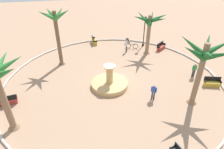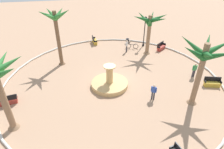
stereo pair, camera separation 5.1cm
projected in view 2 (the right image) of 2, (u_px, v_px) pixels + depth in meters
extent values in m
plane|color=tan|center=(113.00, 81.00, 20.69)|extent=(80.00, 80.00, 0.00)
torus|color=silver|center=(113.00, 81.00, 20.63)|extent=(22.19, 22.19, 0.20)
cylinder|color=tan|center=(110.00, 84.00, 19.89)|extent=(3.65, 3.65, 0.45)
cylinder|color=teal|center=(110.00, 84.00, 19.91)|extent=(3.21, 3.21, 0.34)
cylinder|color=tan|center=(110.00, 75.00, 19.30)|extent=(0.66, 0.66, 1.76)
cylinder|color=#E0B370|center=(109.00, 66.00, 18.80)|extent=(1.17, 1.17, 0.12)
cylinder|color=#8E6B4C|center=(149.00, 35.00, 24.85)|extent=(0.47, 0.47, 5.01)
cone|color=#8E6B4C|center=(147.00, 52.00, 26.06)|extent=(0.89, 0.89, 0.50)
cone|color=#1E6028|center=(142.00, 19.00, 23.52)|extent=(2.27, 0.61, 1.23)
cone|color=#1E6028|center=(150.00, 22.00, 23.03)|extent=(1.33, 2.23, 1.61)
cone|color=#1E6028|center=(158.00, 20.00, 23.08)|extent=(1.82, 2.14, 1.19)
cone|color=#1E6028|center=(159.00, 18.00, 23.83)|extent=(2.27, 0.58, 1.21)
cone|color=#1E6028|center=(152.00, 17.00, 24.55)|extent=(1.59, 2.18, 1.55)
cone|color=#1E6028|center=(144.00, 18.00, 24.39)|extent=(1.65, 2.14, 1.59)
cylinder|color=#8E6B4C|center=(199.00, 76.00, 16.30)|extent=(0.46, 0.46, 5.73)
cone|color=#8E6B4C|center=(192.00, 101.00, 17.70)|extent=(0.87, 0.87, 0.50)
cone|color=#1E6028|center=(194.00, 53.00, 14.83)|extent=(2.39, 0.85, 1.71)
cone|color=#1E6028|center=(209.00, 55.00, 14.09)|extent=(1.52, 2.44, 1.41)
cone|color=#1E6028|center=(220.00, 55.00, 14.43)|extent=(1.75, 2.28, 1.67)
cone|color=#1E6028|center=(219.00, 47.00, 15.25)|extent=(2.48, 0.81, 1.36)
cone|color=#1E6028|center=(207.00, 44.00, 15.85)|extent=(1.88, 2.27, 1.51)
cone|color=#1E6028|center=(193.00, 46.00, 15.68)|extent=(1.83, 2.29, 1.54)
cylinder|color=#8E6B4C|center=(4.00, 99.00, 13.86)|extent=(0.47, 0.47, 5.61)
cone|color=#8E6B4C|center=(13.00, 125.00, 15.23)|extent=(0.90, 0.90, 0.50)
cone|color=#337F38|center=(4.00, 73.00, 12.39)|extent=(2.08, 1.41, 1.42)
cone|color=#337F38|center=(8.00, 64.00, 13.01)|extent=(2.11, 1.44, 1.16)
cone|color=#337F38|center=(1.00, 62.00, 13.33)|extent=(1.12, 2.15, 1.24)
cylinder|color=brown|center=(58.00, 39.00, 22.12)|extent=(0.42, 0.42, 6.27)
cone|color=brown|center=(62.00, 62.00, 23.67)|extent=(0.80, 0.80, 0.50)
cone|color=#337F38|center=(47.00, 15.00, 20.55)|extent=(1.83, 0.59, 1.27)
cone|color=#337F38|center=(50.00, 17.00, 20.03)|extent=(1.38, 1.86, 1.29)
cone|color=#337F38|center=(59.00, 16.00, 20.15)|extent=(1.49, 1.83, 1.23)
cone|color=#337F38|center=(62.00, 14.00, 20.84)|extent=(1.86, 0.74, 1.30)
cone|color=#337F38|center=(59.00, 13.00, 21.26)|extent=(1.47, 1.81, 1.36)
cone|color=#337F38|center=(51.00, 13.00, 21.12)|extent=(1.49, 1.83, 1.24)
cube|color=#B73D33|center=(8.00, 100.00, 17.49)|extent=(1.66, 0.79, 0.12)
cube|color=black|center=(6.00, 98.00, 17.16)|extent=(1.59, 0.37, 0.50)
cube|color=#9C342B|center=(8.00, 102.00, 17.62)|extent=(1.53, 0.72, 0.39)
cube|color=black|center=(16.00, 97.00, 17.63)|extent=(0.16, 0.46, 0.24)
cube|color=#B73D33|center=(161.00, 47.00, 26.91)|extent=(1.56, 1.40, 0.12)
cube|color=black|center=(160.00, 44.00, 26.86)|extent=(1.29, 1.07, 0.50)
cube|color=#9C342B|center=(161.00, 48.00, 27.05)|extent=(1.43, 1.29, 0.39)
cube|color=black|center=(164.00, 44.00, 27.31)|extent=(0.35, 0.40, 0.24)
cube|color=black|center=(159.00, 47.00, 26.35)|extent=(0.35, 0.40, 0.24)
cube|color=gold|center=(95.00, 40.00, 28.71)|extent=(0.63, 1.64, 0.12)
cube|color=black|center=(93.00, 39.00, 28.50)|extent=(0.21, 1.60, 0.50)
cube|color=gold|center=(95.00, 42.00, 28.84)|extent=(0.58, 1.51, 0.39)
cube|color=black|center=(94.00, 38.00, 29.24)|extent=(0.46, 0.12, 0.24)
cube|color=black|center=(96.00, 42.00, 28.02)|extent=(0.46, 0.12, 0.24)
cube|color=gold|center=(212.00, 83.00, 19.71)|extent=(1.68, 0.90, 0.12)
cube|color=black|center=(213.00, 79.00, 19.72)|extent=(1.57, 0.49, 0.50)
cube|color=gold|center=(212.00, 85.00, 19.84)|extent=(1.54, 0.83, 0.39)
cube|color=black|center=(221.00, 82.00, 19.57)|extent=(0.19, 0.46, 0.24)
cube|color=black|center=(205.00, 81.00, 19.69)|extent=(0.19, 0.46, 0.24)
cube|color=black|center=(172.00, 147.00, 13.15)|extent=(0.46, 0.19, 0.24)
cylinder|color=black|center=(144.00, 34.00, 27.23)|extent=(0.12, 0.12, 3.64)
cylinder|color=black|center=(143.00, 45.00, 28.12)|extent=(0.28, 0.28, 0.30)
cube|color=black|center=(146.00, 19.00, 26.14)|extent=(0.32, 0.32, 0.44)
sphere|color=#F2EDCC|center=(146.00, 19.00, 26.14)|extent=(0.22, 0.22, 0.22)
cone|color=black|center=(146.00, 17.00, 25.99)|extent=(0.20, 0.20, 0.18)
cylinder|color=black|center=(127.00, 41.00, 28.78)|extent=(0.40, 0.40, 0.70)
torus|color=#4C4C51|center=(128.00, 39.00, 28.59)|extent=(0.46, 0.46, 0.06)
torus|color=black|center=(136.00, 46.00, 27.21)|extent=(0.70, 0.28, 0.72)
torus|color=black|center=(128.00, 46.00, 27.33)|extent=(0.70, 0.28, 0.72)
cylinder|color=black|center=(132.00, 45.00, 27.15)|extent=(0.92, 0.35, 0.05)
cylinder|color=black|center=(130.00, 43.00, 27.11)|extent=(0.04, 0.04, 0.30)
cube|color=black|center=(130.00, 42.00, 27.02)|extent=(0.22, 0.16, 0.06)
cylinder|color=black|center=(135.00, 44.00, 27.02)|extent=(0.17, 0.43, 0.03)
cylinder|color=#33333D|center=(127.00, 49.00, 26.40)|extent=(0.14, 0.14, 0.89)
cylinder|color=#33333D|center=(126.00, 49.00, 26.25)|extent=(0.14, 0.14, 0.89)
cube|color=white|center=(127.00, 44.00, 25.94)|extent=(0.33, 0.39, 0.56)
sphere|color=beige|center=(127.00, 41.00, 25.72)|extent=(0.22, 0.22, 0.22)
cylinder|color=white|center=(127.00, 43.00, 26.11)|extent=(0.09, 0.09, 0.53)
cylinder|color=white|center=(126.00, 44.00, 25.76)|extent=(0.09, 0.09, 0.53)
cylinder|color=#33333D|center=(154.00, 96.00, 18.00)|extent=(0.14, 0.14, 0.82)
cylinder|color=#33333D|center=(152.00, 95.00, 18.07)|extent=(0.14, 0.14, 0.82)
cube|color=#2D4CA5|center=(154.00, 90.00, 17.66)|extent=(0.39, 0.37, 0.56)
sphere|color=beige|center=(154.00, 86.00, 17.45)|extent=(0.22, 0.22, 0.22)
cylinder|color=#2D4CA5|center=(156.00, 90.00, 17.57)|extent=(0.09, 0.09, 0.53)
cylinder|color=#2D4CA5|center=(151.00, 89.00, 17.75)|extent=(0.09, 0.09, 0.53)
cylinder|color=#33333D|center=(194.00, 73.00, 21.23)|extent=(0.14, 0.14, 0.84)
cylinder|color=#33333D|center=(193.00, 74.00, 21.20)|extent=(0.14, 0.14, 0.84)
cube|color=#338C4C|center=(195.00, 68.00, 20.84)|extent=(0.34, 0.20, 0.56)
sphere|color=beige|center=(196.00, 64.00, 20.62)|extent=(0.22, 0.22, 0.22)
cylinder|color=#338C4C|center=(197.00, 68.00, 20.87)|extent=(0.09, 0.09, 0.53)
cylinder|color=#338C4C|center=(193.00, 68.00, 20.80)|extent=(0.09, 0.09, 0.53)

